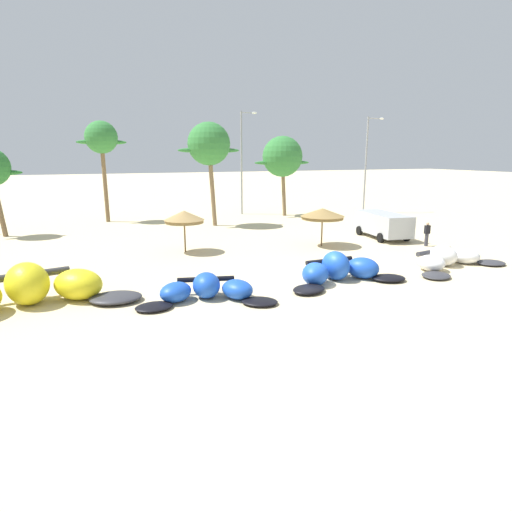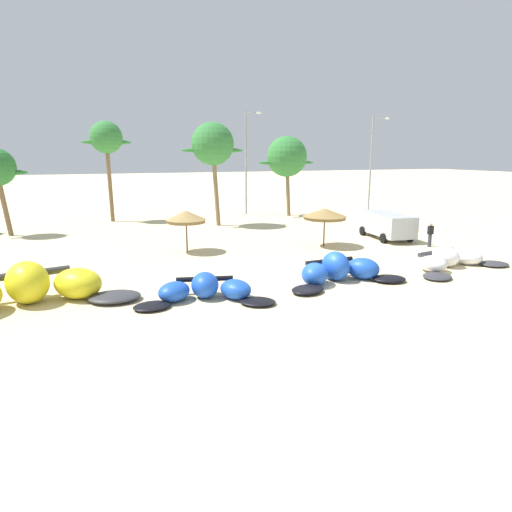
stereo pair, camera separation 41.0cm
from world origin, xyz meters
name	(u,v)px [view 1 (the left image)]	position (x,y,z in m)	size (l,w,h in m)	color
ground_plane	(310,281)	(0.00, 0.00, 0.00)	(260.00, 260.00, 0.00)	beige
kite_far_left	(29,291)	(-12.30, 0.98, 0.67)	(8.51, 4.86, 1.75)	#333338
kite_left	(207,290)	(-5.46, -0.83, 0.42)	(5.92, 3.50, 1.10)	black
kite_left_of_center	(339,270)	(1.27, -0.55, 0.54)	(6.45, 3.04, 1.42)	black
kite_center	(448,259)	(8.35, -0.39, 0.43)	(6.74, 3.72, 1.12)	#333338
beach_umbrella_near_van	(184,217)	(-4.17, 8.67, 2.25)	(2.52, 2.52, 2.64)	brown
beach_umbrella_middle	(322,214)	(4.77, 7.08, 2.19)	(2.91, 2.91, 2.55)	brown
parked_van	(382,223)	(10.42, 8.05, 1.09)	(2.76, 5.21, 1.84)	#B2B7BC
person_near_kites	(427,234)	(11.28, 4.41, 0.82)	(0.36, 0.24, 1.62)	#383842
palm_left_of_gap	(101,139)	(-7.82, 23.97, 7.33)	(4.25, 2.83, 8.91)	brown
palm_center_left	(209,145)	(0.29, 18.15, 6.80)	(5.32, 3.54, 8.65)	#7F6647
palm_center_right	(282,157)	(8.68, 21.57, 5.77)	(5.88, 3.92, 7.78)	#7F6647
lamppost_west	(243,158)	(5.57, 24.35, 5.65)	(1.77, 0.24, 10.20)	gray
lamppost_west_center	(367,160)	(17.94, 20.59, 5.45)	(2.03, 0.24, 9.75)	gray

